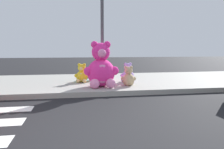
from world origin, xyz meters
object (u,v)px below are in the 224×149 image
object	(u,v)px
plush_yellow	(82,75)
sign_pole	(102,33)
plush_pink_large	(101,69)
plush_lavender	(128,74)
plush_white	(98,74)
plush_red	(109,76)
plush_teal	(84,75)
plush_tan	(128,78)

from	to	relation	value
plush_yellow	sign_pole	bearing A→B (deg)	-32.91
plush_pink_large	plush_lavender	bearing A→B (deg)	37.91
plush_pink_large	plush_white	bearing A→B (deg)	88.05
plush_red	plush_yellow	size ratio (longest dim) A/B	0.75
plush_red	plush_teal	bearing A→B (deg)	158.94
plush_lavender	plush_tan	distance (m)	0.77
plush_pink_large	plush_teal	bearing A→B (deg)	106.81
plush_white	plush_yellow	xyz separation A→B (m)	(-0.61, -0.50, 0.05)
plush_yellow	plush_white	bearing A→B (deg)	39.20
plush_yellow	plush_pink_large	bearing A→B (deg)	-61.47
plush_pink_large	plush_white	distance (m)	1.57
plush_lavender	plush_white	size ratio (longest dim) A/B	1.27
plush_pink_large	sign_pole	bearing A→B (deg)	78.82
plush_teal	plush_yellow	distance (m)	0.49
plush_pink_large	plush_tan	world-z (taller)	plush_pink_large
plush_lavender	plush_tan	xyz separation A→B (m)	(-0.16, -0.76, -0.02)
plush_pink_large	plush_tan	bearing A→B (deg)	3.89
plush_teal	plush_yellow	world-z (taller)	plush_yellow
plush_red	plush_yellow	bearing A→B (deg)	-172.47
plush_lavender	plush_tan	bearing A→B (deg)	-101.89
sign_pole	plush_tan	xyz separation A→B (m)	(0.77, -0.53, -1.44)
plush_red	plush_teal	size ratio (longest dim) A/B	1.01
plush_pink_large	plush_teal	xyz separation A→B (m)	(-0.45, 1.50, -0.37)
plush_teal	plush_white	distance (m)	0.51
sign_pole	plush_yellow	xyz separation A→B (m)	(-0.68, 0.44, -1.43)
plush_tan	plush_yellow	bearing A→B (deg)	146.23
plush_white	plush_tan	world-z (taller)	plush_tan
plush_lavender	plush_yellow	world-z (taller)	plush_lavender
plush_yellow	plush_tan	bearing A→B (deg)	-33.77
plush_lavender	plush_teal	world-z (taller)	plush_lavender
plush_lavender	plush_white	bearing A→B (deg)	144.48
sign_pole	plush_white	world-z (taller)	sign_pole
plush_pink_large	plush_red	distance (m)	1.29
plush_pink_large	plush_yellow	distance (m)	1.21
plush_white	plush_teal	bearing A→B (deg)	-176.55
plush_teal	plush_white	bearing A→B (deg)	3.45
sign_pole	plush_teal	xyz separation A→B (m)	(-0.57, 0.91, -1.50)
plush_lavender	plush_teal	bearing A→B (deg)	155.60
plush_lavender	plush_teal	distance (m)	1.65
plush_red	plush_lavender	distance (m)	0.72
plush_pink_large	plush_lavender	world-z (taller)	plush_pink_large
plush_white	plush_tan	size ratio (longest dim) A/B	0.86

